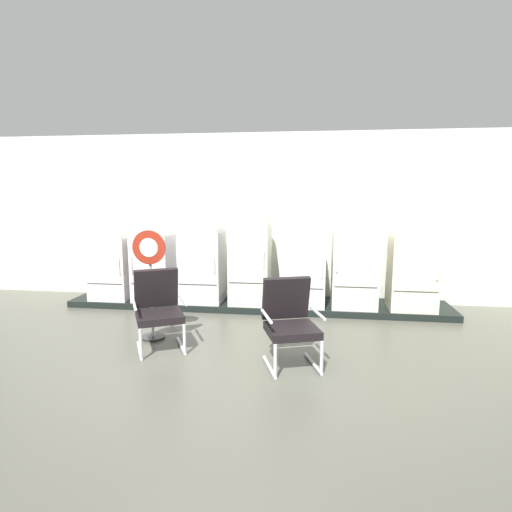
# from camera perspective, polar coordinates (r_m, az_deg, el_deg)

# --- Properties ---
(ground) EXTENTS (12.00, 10.00, 0.05)m
(ground) POSITION_cam_1_polar(r_m,az_deg,el_deg) (4.52, -5.30, -17.68)
(ground) COLOR #505045
(back_wall) EXTENTS (11.76, 0.12, 3.00)m
(back_wall) POSITION_cam_1_polar(r_m,az_deg,el_deg) (7.66, 0.73, 5.34)
(back_wall) COLOR silver
(back_wall) RESTS_ON ground
(display_plinth) EXTENTS (6.45, 0.95, 0.11)m
(display_plinth) POSITION_cam_1_polar(r_m,az_deg,el_deg) (7.28, 0.09, -6.53)
(display_plinth) COLOR black
(display_plinth) RESTS_ON ground
(refrigerator_0) EXTENTS (0.68, 0.66, 1.35)m
(refrigerator_0) POSITION_cam_1_polar(r_m,az_deg,el_deg) (7.76, -18.93, -0.32)
(refrigerator_0) COLOR white
(refrigerator_0) RESTS_ON display_plinth
(refrigerator_1) EXTENTS (0.64, 0.67, 1.39)m
(refrigerator_1) POSITION_cam_1_polar(r_m,az_deg,el_deg) (7.45, -13.70, -0.27)
(refrigerator_1) COLOR white
(refrigerator_1) RESTS_ON display_plinth
(refrigerator_2) EXTENTS (0.69, 0.69, 1.48)m
(refrigerator_2) POSITION_cam_1_polar(r_m,az_deg,el_deg) (7.18, -7.29, -0.05)
(refrigerator_2) COLOR white
(refrigerator_2) RESTS_ON display_plinth
(refrigerator_3) EXTENTS (0.65, 0.71, 1.61)m
(refrigerator_3) POSITION_cam_1_polar(r_m,az_deg,el_deg) (7.01, -0.78, 0.48)
(refrigerator_3) COLOR silver
(refrigerator_3) RESTS_ON display_plinth
(refrigerator_4) EXTENTS (0.72, 0.62, 1.45)m
(refrigerator_4) POSITION_cam_1_polar(r_m,az_deg,el_deg) (6.91, 6.42, -0.51)
(refrigerator_4) COLOR silver
(refrigerator_4) RESTS_ON display_plinth
(refrigerator_5) EXTENTS (0.72, 0.64, 1.60)m
(refrigerator_5) POSITION_cam_1_polar(r_m,az_deg,el_deg) (6.94, 13.28, 0.05)
(refrigerator_5) COLOR silver
(refrigerator_5) RESTS_ON display_plinth
(refrigerator_6) EXTENTS (0.71, 0.61, 1.47)m
(refrigerator_6) POSITION_cam_1_polar(r_m,az_deg,el_deg) (7.08, 20.57, -0.73)
(refrigerator_6) COLOR beige
(refrigerator_6) RESTS_ON display_plinth
(armchair_left) EXTENTS (0.81, 0.85, 1.00)m
(armchair_left) POSITION_cam_1_polar(r_m,az_deg,el_deg) (5.50, -13.13, -6.68)
(armchair_left) COLOR silver
(armchair_left) RESTS_ON ground
(armchair_right) EXTENTS (0.76, 0.81, 1.00)m
(armchair_right) POSITION_cam_1_polar(r_m,az_deg,el_deg) (4.87, 4.60, -8.50)
(armchair_right) COLOR silver
(armchair_right) RESTS_ON ground
(sign_stand) EXTENTS (0.45, 0.32, 1.48)m
(sign_stand) POSITION_cam_1_polar(r_m,az_deg,el_deg) (5.78, -14.09, -4.06)
(sign_stand) COLOR #2D2D30
(sign_stand) RESTS_ON ground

